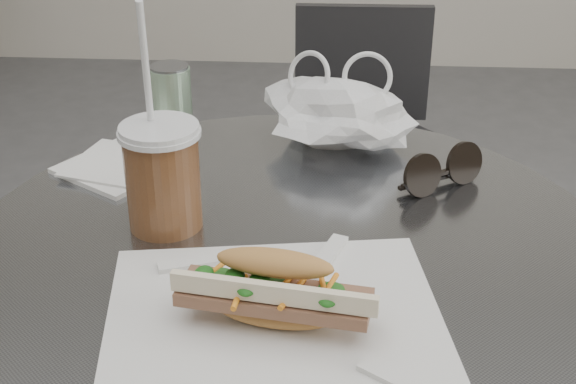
# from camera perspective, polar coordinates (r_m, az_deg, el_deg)

# --- Properties ---
(chair_far) EXTENTS (0.40, 0.40, 0.75)m
(chair_far) POSITION_cam_1_polar(r_m,az_deg,el_deg) (1.87, 5.08, -0.38)
(chair_far) COLOR #313133
(chair_far) RESTS_ON ground
(sandwich_paper) EXTENTS (0.37, 0.36, 0.00)m
(sandwich_paper) POSITION_cam_1_polar(r_m,az_deg,el_deg) (0.79, -0.86, -9.84)
(sandwich_paper) COLOR white
(sandwich_paper) RESTS_ON cafe_table
(banh_mi) EXTENTS (0.24, 0.13, 0.08)m
(banh_mi) POSITION_cam_1_polar(r_m,az_deg,el_deg) (0.77, -0.96, -7.00)
(banh_mi) COLOR #C4844A
(banh_mi) RESTS_ON sandwich_paper
(iced_coffee) EXTENTS (0.10, 0.10, 0.28)m
(iced_coffee) POSITION_cam_1_polar(r_m,az_deg,el_deg) (0.94, -8.91, 1.23)
(iced_coffee) COLOR brown
(iced_coffee) RESTS_ON cafe_table
(sunglasses) EXTENTS (0.12, 0.09, 0.06)m
(sunglasses) POSITION_cam_1_polar(r_m,az_deg,el_deg) (1.05, 10.89, 1.41)
(sunglasses) COLOR black
(sunglasses) RESTS_ON cafe_table
(plastic_bag) EXTENTS (0.23, 0.20, 0.10)m
(plastic_bag) POSITION_cam_1_polar(r_m,az_deg,el_deg) (1.13, 3.49, 5.39)
(plastic_bag) COLOR white
(plastic_bag) RESTS_ON cafe_table
(napkin_stack) EXTENTS (0.19, 0.19, 0.01)m
(napkin_stack) POSITION_cam_1_polar(r_m,az_deg,el_deg) (1.11, -11.93, 1.86)
(napkin_stack) COLOR white
(napkin_stack) RESTS_ON cafe_table
(drink_can) EXTENTS (0.06, 0.06, 0.11)m
(drink_can) POSITION_cam_1_polar(r_m,az_deg,el_deg) (1.18, -8.28, 6.30)
(drink_can) COLOR #5A9A5D
(drink_can) RESTS_ON cafe_table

